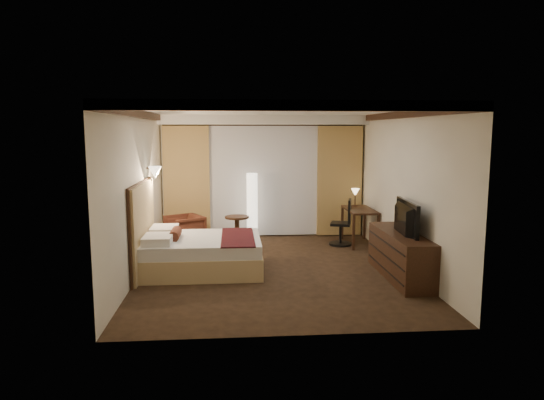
{
  "coord_description": "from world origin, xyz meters",
  "views": [
    {
      "loc": [
        -0.69,
        -8.07,
        2.36
      ],
      "look_at": [
        0.0,
        0.4,
        1.15
      ],
      "focal_mm": 32.0,
      "sensor_mm": 36.0,
      "label": 1
    }
  ],
  "objects": [
    {
      "name": "headboard",
      "position": [
        -2.2,
        0.03,
        0.75
      ],
      "size": [
        0.12,
        1.83,
        1.5
      ],
      "primitive_type": null,
      "color": "tan",
      "rests_on": "floor"
    },
    {
      "name": "bed",
      "position": [
        -1.21,
        0.03,
        0.29
      ],
      "size": [
        1.97,
        1.53,
        0.58
      ],
      "primitive_type": null,
      "color": "white",
      "rests_on": "floor"
    },
    {
      "name": "desk",
      "position": [
        1.95,
        1.73,
        0.38
      ],
      "size": [
        0.55,
        1.12,
        0.75
      ],
      "primitive_type": null,
      "color": "black",
      "rests_on": "floor"
    },
    {
      "name": "floor_lamp",
      "position": [
        -0.28,
        2.25,
        0.74
      ],
      "size": [
        0.31,
        0.31,
        1.48
      ],
      "primitive_type": null,
      "color": "white",
      "rests_on": "floor"
    },
    {
      "name": "television",
      "position": [
        1.97,
        -0.64,
        1.07
      ],
      "size": [
        0.75,
        1.2,
        0.15
      ],
      "primitive_type": "imported",
      "rotation": [
        0.0,
        0.0,
        1.49
      ],
      "color": "black",
      "rests_on": "dresser"
    },
    {
      "name": "office_chair",
      "position": [
        1.54,
        1.68,
        0.49
      ],
      "size": [
        0.59,
        0.59,
        0.97
      ],
      "primitive_type": null,
      "rotation": [
        0.0,
        0.0,
        -0.3
      ],
      "color": "black",
      "rests_on": "floor"
    },
    {
      "name": "dresser",
      "position": [
        2.0,
        -0.64,
        0.37
      ],
      "size": [
        0.5,
        1.91,
        0.74
      ],
      "primitive_type": null,
      "color": "black",
      "rests_on": "floor"
    },
    {
      "name": "back_wall",
      "position": [
        0.0,
        2.75,
        1.35
      ],
      "size": [
        4.5,
        0.02,
        2.7
      ],
      "primitive_type": "cube",
      "color": "beige",
      "rests_on": "floor"
    },
    {
      "name": "left_wall",
      "position": [
        -2.25,
        0.0,
        1.35
      ],
      "size": [
        0.02,
        5.5,
        2.7
      ],
      "primitive_type": "cube",
      "color": "beige",
      "rests_on": "floor"
    },
    {
      "name": "curtain_sheer",
      "position": [
        0.0,
        2.67,
        1.25
      ],
      "size": [
        2.48,
        0.04,
        2.45
      ],
      "primitive_type": "cube",
      "color": "silver",
      "rests_on": "back_wall"
    },
    {
      "name": "wall_sconce",
      "position": [
        -2.09,
        0.8,
        1.62
      ],
      "size": [
        0.24,
        0.24,
        0.24
      ],
      "primitive_type": null,
      "color": "white",
      "rests_on": "left_wall"
    },
    {
      "name": "curtain_right_drape",
      "position": [
        1.7,
        2.61,
        1.25
      ],
      "size": [
        1.0,
        0.14,
        2.45
      ],
      "primitive_type": "cube",
      "color": "tan",
      "rests_on": "back_wall"
    },
    {
      "name": "ceiling",
      "position": [
        0.0,
        0.0,
        2.7
      ],
      "size": [
        4.5,
        5.5,
        0.01
      ],
      "primitive_type": "cube",
      "color": "white",
      "rests_on": "back_wall"
    },
    {
      "name": "side_table",
      "position": [
        -0.61,
        2.08,
        0.28
      ],
      "size": [
        0.52,
        0.52,
        0.57
      ],
      "primitive_type": null,
      "color": "black",
      "rests_on": "floor"
    },
    {
      "name": "desk_lamp",
      "position": [
        1.95,
        2.14,
        0.92
      ],
      "size": [
        0.18,
        0.18,
        0.34
      ],
      "primitive_type": null,
      "color": "#FFD899",
      "rests_on": "desk"
    },
    {
      "name": "armchair",
      "position": [
        -1.7,
        1.9,
        0.35
      ],
      "size": [
        0.89,
        0.91,
        0.7
      ],
      "primitive_type": "imported",
      "rotation": [
        0.0,
        0.0,
        -1.06
      ],
      "color": "#4D2117",
      "rests_on": "floor"
    },
    {
      "name": "soffit",
      "position": [
        0.0,
        2.5,
        2.6
      ],
      "size": [
        4.5,
        0.5,
        0.2
      ],
      "primitive_type": "cube",
      "color": "white",
      "rests_on": "ceiling"
    },
    {
      "name": "floor",
      "position": [
        0.0,
        0.0,
        0.0
      ],
      "size": [
        4.5,
        5.5,
        0.01
      ],
      "primitive_type": "cube",
      "color": "black",
      "rests_on": "ground"
    },
    {
      "name": "curtain_left_drape",
      "position": [
        -1.7,
        2.61,
        1.25
      ],
      "size": [
        1.0,
        0.14,
        2.45
      ],
      "primitive_type": "cube",
      "color": "tan",
      "rests_on": "back_wall"
    },
    {
      "name": "crown_molding",
      "position": [
        0.0,
        0.0,
        2.64
      ],
      "size": [
        4.5,
        5.5,
        0.12
      ],
      "primitive_type": null,
      "color": "black",
      "rests_on": "ceiling"
    },
    {
      "name": "right_wall",
      "position": [
        2.25,
        0.0,
        1.35
      ],
      "size": [
        0.02,
        5.5,
        2.7
      ],
      "primitive_type": "cube",
      "color": "beige",
      "rests_on": "floor"
    }
  ]
}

